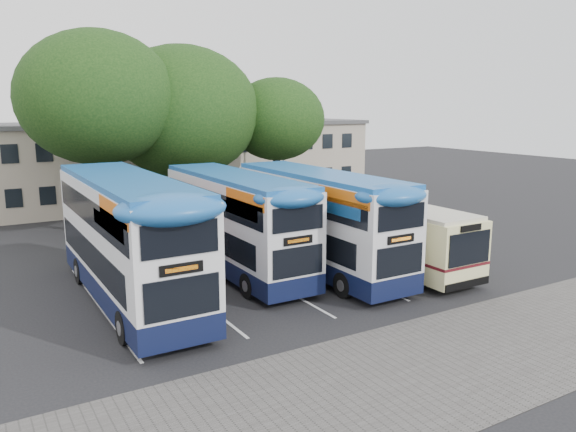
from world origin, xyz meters
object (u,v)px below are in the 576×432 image
Objects in this scene: tree_mid at (182,112)px; tree_right at (276,119)px; lamp_post at (284,138)px; bus_dd_mid at (235,219)px; bus_dd_left at (128,234)px; bus_dd_right at (318,217)px; bus_single at (384,229)px; tree_left at (98,98)px.

tree_mid is 6.29m from tree_right.
tree_mid is (-8.46, -1.87, 1.98)m from lamp_post.
tree_right is at bearing 52.36° from bus_dd_mid.
tree_right is at bearing 42.04° from bus_dd_left.
bus_dd_left reaches higher than bus_dd_right.
bus_dd_left is at bearing -118.49° from tree_mid.
bus_dd_right reaches higher than bus_dd_mid.
bus_single is (4.70, -14.03, -5.33)m from tree_mid.
bus_dd_mid is at bearing -71.36° from tree_left.
bus_dd_left is at bearing -163.52° from bus_dd_mid.
bus_dd_right is at bearing -83.91° from tree_mid.
bus_dd_right is (1.42, -13.33, -4.55)m from tree_mid.
tree_right is 0.86× the size of bus_dd_mid.
bus_dd_left is at bearing 175.35° from bus_single.
tree_right is 0.91× the size of bus_single.
bus_dd_left is 11.87m from bus_single.
tree_mid is 12.54m from bus_dd_mid.
bus_single is at bearing -4.65° from bus_dd_left.
tree_mid is at bearing -167.53° from lamp_post.
bus_dd_right is (6.75, -12.09, -5.36)m from tree_left.
tree_right is (-2.29, -2.98, 1.45)m from lamp_post.
tree_mid is (5.32, 1.24, -0.81)m from tree_left.
bus_dd_mid is at bearing 159.07° from bus_single.
bus_dd_left is at bearing -98.50° from tree_left.
bus_dd_mid is at bearing -127.61° from lamp_post.
bus_dd_left is at bearing -137.96° from tree_right.
bus_dd_mid is at bearing -99.16° from tree_mid.
bus_dd_left is (-15.55, -14.94, -2.40)m from lamp_post.
lamp_post is at bearing 52.39° from bus_dd_mid.
bus_dd_right is (-7.04, -15.20, -2.57)m from lamp_post.
bus_single is (3.28, -0.70, -0.78)m from bus_dd_right.
bus_dd_left is 8.52m from bus_dd_right.
tree_right reaches higher than bus_dd_left.
bus_single is at bearing -20.93° from bus_dd_mid.
bus_dd_left is 1.14× the size of bus_single.
tree_left is 17.37m from bus_single.
bus_single is (-3.76, -15.90, -3.36)m from lamp_post.
tree_mid is 14.16m from bus_dd_right.
tree_left is 1.04× the size of tree_mid.
bus_single is at bearing -51.91° from tree_left.
bus_single is (-1.48, -12.92, -4.81)m from tree_right.
bus_dd_mid is at bearing -127.64° from tree_right.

